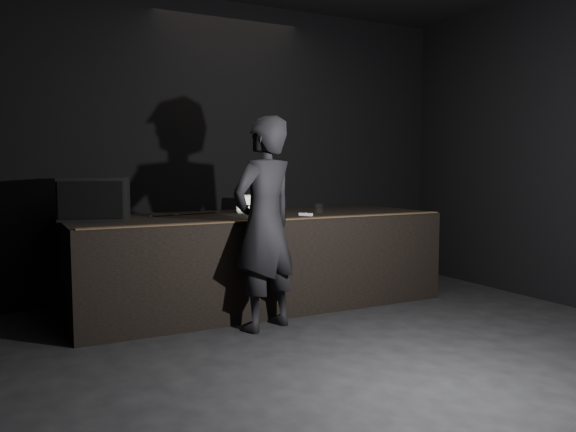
# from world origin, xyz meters

# --- Properties ---
(ground) EXTENTS (7.00, 7.00, 0.00)m
(ground) POSITION_xyz_m (0.00, 0.00, 0.00)
(ground) COLOR black
(ground) RESTS_ON ground
(room_walls) EXTENTS (6.10, 7.10, 3.52)m
(room_walls) POSITION_xyz_m (0.00, 0.00, 2.02)
(room_walls) COLOR black
(room_walls) RESTS_ON ground
(stage_riser) EXTENTS (4.00, 1.50, 1.00)m
(stage_riser) POSITION_xyz_m (0.00, 2.73, 0.50)
(stage_riser) COLOR black
(stage_riser) RESTS_ON ground
(riser_lip) EXTENTS (3.92, 0.10, 0.01)m
(riser_lip) POSITION_xyz_m (0.00, 2.02, 1.01)
(riser_lip) COLOR brown
(riser_lip) RESTS_ON stage_riser
(stage_monitor) EXTENTS (0.74, 0.63, 0.42)m
(stage_monitor) POSITION_xyz_m (-1.67, 2.86, 1.21)
(stage_monitor) COLOR black
(stage_monitor) RESTS_ON stage_riser
(cable) EXTENTS (0.87, 0.21, 0.02)m
(cable) POSITION_xyz_m (-0.69, 3.03, 1.01)
(cable) COLOR black
(cable) RESTS_ON stage_riser
(laptop) EXTENTS (0.36, 0.33, 0.20)m
(laptop) POSITION_xyz_m (0.04, 2.95, 1.05)
(laptop) COLOR white
(laptop) RESTS_ON stage_riser
(beer_can) EXTENTS (0.07, 0.07, 0.16)m
(beer_can) POSITION_xyz_m (-0.09, 2.43, 1.08)
(beer_can) COLOR silver
(beer_can) RESTS_ON stage_riser
(plastic_cup) EXTENTS (0.09, 0.09, 0.11)m
(plastic_cup) POSITION_xyz_m (0.72, 2.55, 1.05)
(plastic_cup) COLOR white
(plastic_cup) RESTS_ON stage_riser
(wii_remote) EXTENTS (0.11, 0.15, 0.03)m
(wii_remote) POSITION_xyz_m (0.42, 2.32, 1.01)
(wii_remote) COLOR white
(wii_remote) RESTS_ON stage_riser
(person) EXTENTS (0.85, 0.70, 1.99)m
(person) POSITION_xyz_m (-0.32, 1.78, 0.99)
(person) COLOR black
(person) RESTS_ON ground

